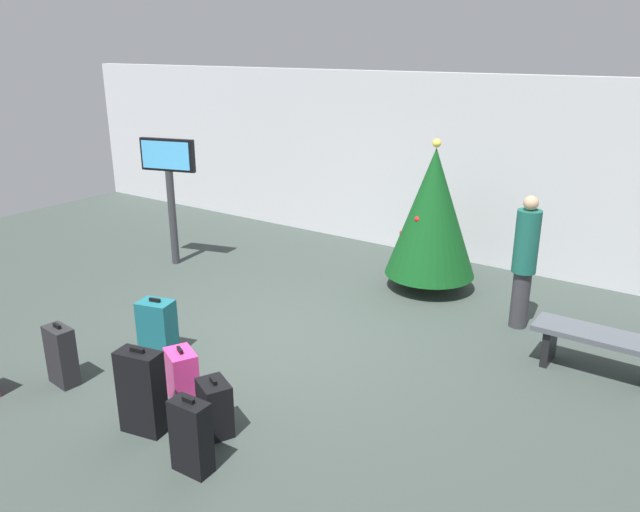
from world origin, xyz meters
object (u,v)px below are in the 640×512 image
object	(u,v)px
suitcase_1	(182,375)
suitcase_6	(215,408)
waiting_bench	(601,345)
suitcase_5	(191,437)
suitcase_0	(61,356)
suitcase_3	(142,392)
traveller_0	(525,259)
flight_info_kiosk	(169,178)
holiday_tree	(433,213)
suitcase_2	(157,328)

from	to	relation	value
suitcase_1	suitcase_6	size ratio (longest dim) A/B	1.00
waiting_bench	suitcase_5	distance (m)	4.28
suitcase_0	suitcase_6	world-z (taller)	suitcase_0
suitcase_3	suitcase_1	bearing A→B (deg)	101.46
suitcase_0	suitcase_5	xyz separation A→B (m)	(2.11, -0.23, 0.01)
traveller_0	suitcase_1	bearing A→B (deg)	-121.92
suitcase_0	suitcase_3	bearing A→B (deg)	-3.56
flight_info_kiosk	suitcase_3	distance (m)	4.72
waiting_bench	suitcase_3	xyz separation A→B (m)	(-3.16, -3.40, 0.04)
holiday_tree	flight_info_kiosk	world-z (taller)	holiday_tree
suitcase_1	suitcase_5	bearing A→B (deg)	-39.50
suitcase_3	suitcase_5	xyz separation A→B (m)	(0.77, -0.15, -0.07)
flight_info_kiosk	suitcase_3	xyz separation A→B (m)	(3.18, -3.33, -0.99)
suitcase_2	suitcase_0	bearing A→B (deg)	-107.65
traveller_0	suitcase_1	xyz separation A→B (m)	(-2.20, -3.54, -0.63)
traveller_0	suitcase_1	distance (m)	4.22
waiting_bench	suitcase_0	xyz separation A→B (m)	(-4.50, -3.32, -0.04)
suitcase_5	suitcase_6	size ratio (longest dim) A/B	1.25
holiday_tree	suitcase_2	distance (m)	4.02
suitcase_0	suitcase_3	distance (m)	1.35
traveller_0	suitcase_6	size ratio (longest dim) A/B	3.04
flight_info_kiosk	suitcase_5	size ratio (longest dim) A/B	2.90
flight_info_kiosk	suitcase_1	bearing A→B (deg)	-41.90
traveller_0	suitcase_2	xyz separation A→B (m)	(-3.11, -3.04, -0.57)
flight_info_kiosk	suitcase_1	distance (m)	4.27
traveller_0	suitcase_3	xyz separation A→B (m)	(-2.09, -4.12, -0.49)
suitcase_3	suitcase_6	world-z (taller)	suitcase_3
suitcase_1	suitcase_0	bearing A→B (deg)	-157.80
suitcase_2	suitcase_6	xyz separation A→B (m)	(1.58, -0.73, -0.07)
holiday_tree	suitcase_1	world-z (taller)	holiday_tree
holiday_tree	traveller_0	bearing A→B (deg)	-20.11
traveller_0	suitcase_5	size ratio (longest dim) A/B	2.43
holiday_tree	traveller_0	world-z (taller)	holiday_tree
flight_info_kiosk	suitcase_0	distance (m)	3.89
traveller_0	holiday_tree	bearing A→B (deg)	159.89
traveller_0	flight_info_kiosk	bearing A→B (deg)	-171.51
holiday_tree	waiting_bench	world-z (taller)	holiday_tree
suitcase_0	suitcase_5	distance (m)	2.12
holiday_tree	suitcase_6	world-z (taller)	holiday_tree
traveller_0	suitcase_3	bearing A→B (deg)	-116.84
holiday_tree	suitcase_6	size ratio (longest dim) A/B	3.91
suitcase_3	suitcase_6	size ratio (longest dim) A/B	1.52
waiting_bench	suitcase_3	size ratio (longest dim) A/B	1.64
holiday_tree	suitcase_2	bearing A→B (deg)	-114.63
suitcase_1	suitcase_3	world-z (taller)	suitcase_3
suitcase_0	suitcase_1	world-z (taller)	suitcase_0
holiday_tree	traveller_0	size ratio (longest dim) A/B	1.29
suitcase_0	suitcase_6	distance (m)	1.91
holiday_tree	suitcase_3	world-z (taller)	holiday_tree
suitcase_0	suitcase_5	size ratio (longest dim) A/B	0.98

